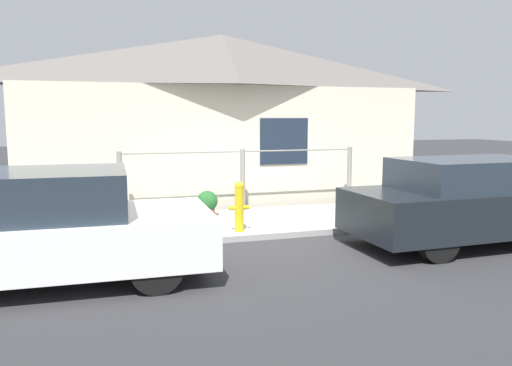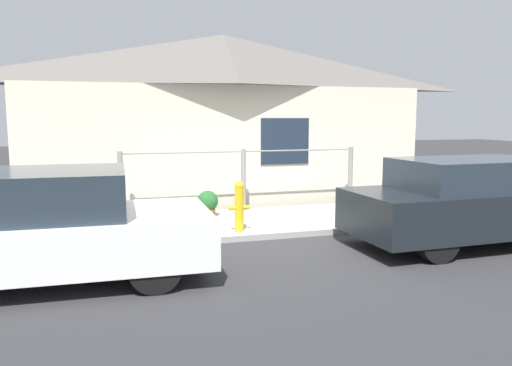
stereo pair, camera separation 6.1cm
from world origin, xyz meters
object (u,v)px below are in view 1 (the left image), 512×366
car_right (478,201)px  potted_plant_near_hydrant (207,203)px  potted_plant_by_fence (77,208)px  car_left (45,227)px  fire_hydrant (239,205)px

car_right → potted_plant_near_hydrant: (-3.72, 2.87, -0.32)m
potted_plant_by_fence → car_right: bearing=-24.2°
car_left → potted_plant_near_hydrant: bearing=49.6°
potted_plant_by_fence → fire_hydrant: bearing=-25.9°
car_left → fire_hydrant: 3.17m
car_right → car_left: bearing=178.7°
fire_hydrant → potted_plant_by_fence: size_ratio=1.42×
fire_hydrant → potted_plant_near_hydrant: 1.44m
car_left → potted_plant_by_fence: bearing=86.3°
car_left → car_right: (6.29, -0.00, 0.00)m
potted_plant_near_hydrant → car_right: bearing=-37.7°
fire_hydrant → potted_plant_by_fence: (-2.57, 1.25, -0.11)m
fire_hydrant → car_right: bearing=-22.9°
potted_plant_near_hydrant → potted_plant_by_fence: potted_plant_by_fence is taller
car_left → potted_plant_near_hydrant: (2.57, 2.87, -0.31)m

